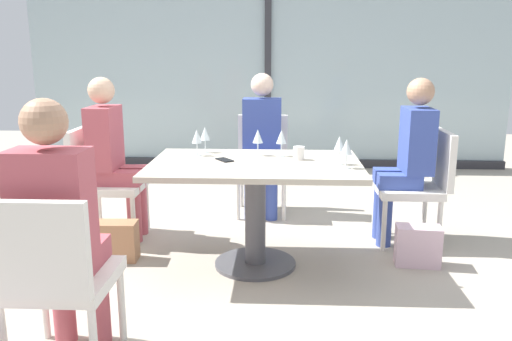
{
  "coord_description": "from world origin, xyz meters",
  "views": [
    {
      "loc": [
        0.17,
        -3.38,
        1.45
      ],
      "look_at": [
        0.0,
        0.1,
        0.65
      ],
      "focal_mm": 36.69,
      "sensor_mm": 36.0,
      "label": 1
    }
  ],
  "objects_px": {
    "chair_near_window": "(262,158)",
    "wine_glass_5": "(258,137)",
    "person_far_left": "(113,151)",
    "coffee_cup": "(299,153)",
    "wine_glass_1": "(197,137)",
    "wine_glass_2": "(281,137)",
    "chair_far_left": "(101,176)",
    "person_front_left": "(59,221)",
    "handbag_0": "(116,241)",
    "chair_front_left": "(53,273)",
    "wine_glass_4": "(205,134)",
    "cell_phone_on_table": "(224,160)",
    "person_far_right": "(408,153)",
    "chair_far_right": "(421,180)",
    "wine_glass_0": "(339,144)",
    "person_near_window": "(262,138)",
    "dining_table_main": "(255,187)",
    "wine_glass_3": "(347,148)",
    "handbag_1": "(418,246)"
  },
  "relations": [
    {
      "from": "chair_near_window",
      "to": "coffee_cup",
      "type": "height_order",
      "value": "chair_near_window"
    },
    {
      "from": "wine_glass_0",
      "to": "wine_glass_1",
      "type": "relative_size",
      "value": 1.0
    },
    {
      "from": "wine_glass_3",
      "to": "wine_glass_5",
      "type": "height_order",
      "value": "same"
    },
    {
      "from": "chair_front_left",
      "to": "coffee_cup",
      "type": "bearing_deg",
      "value": 50.99
    },
    {
      "from": "chair_far_left",
      "to": "coffee_cup",
      "type": "bearing_deg",
      "value": -15.16
    },
    {
      "from": "wine_glass_2",
      "to": "handbag_0",
      "type": "height_order",
      "value": "wine_glass_2"
    },
    {
      "from": "coffee_cup",
      "to": "cell_phone_on_table",
      "type": "relative_size",
      "value": 0.62
    },
    {
      "from": "chair_front_left",
      "to": "wine_glass_5",
      "type": "relative_size",
      "value": 4.7
    },
    {
      "from": "person_near_window",
      "to": "wine_glass_3",
      "type": "xyz_separation_m",
      "value": [
        0.58,
        -1.33,
        0.16
      ]
    },
    {
      "from": "handbag_0",
      "to": "wine_glass_2",
      "type": "bearing_deg",
      "value": 6.01
    },
    {
      "from": "person_far_left",
      "to": "coffee_cup",
      "type": "distance_m",
      "value": 1.47
    },
    {
      "from": "chair_front_left",
      "to": "person_near_window",
      "type": "height_order",
      "value": "person_near_window"
    },
    {
      "from": "wine_glass_5",
      "to": "handbag_1",
      "type": "relative_size",
      "value": 0.62
    },
    {
      "from": "chair_near_window",
      "to": "handbag_1",
      "type": "relative_size",
      "value": 2.9
    },
    {
      "from": "person_near_window",
      "to": "wine_glass_0",
      "type": "height_order",
      "value": "person_near_window"
    },
    {
      "from": "wine_glass_0",
      "to": "coffee_cup",
      "type": "bearing_deg",
      "value": 152.08
    },
    {
      "from": "dining_table_main",
      "to": "chair_far_right",
      "type": "height_order",
      "value": "chair_far_right"
    },
    {
      "from": "coffee_cup",
      "to": "handbag_0",
      "type": "xyz_separation_m",
      "value": [
        -1.28,
        -0.05,
        -0.64
      ]
    },
    {
      "from": "chair_far_right",
      "to": "person_front_left",
      "type": "distance_m",
      "value": 2.67
    },
    {
      "from": "chair_front_left",
      "to": "person_near_window",
      "type": "distance_m",
      "value": 2.61
    },
    {
      "from": "chair_far_left",
      "to": "chair_far_right",
      "type": "relative_size",
      "value": 1.0
    },
    {
      "from": "person_far_left",
      "to": "coffee_cup",
      "type": "relative_size",
      "value": 14.0
    },
    {
      "from": "chair_far_left",
      "to": "person_front_left",
      "type": "bearing_deg",
      "value": -76.63
    },
    {
      "from": "wine_glass_1",
      "to": "wine_glass_2",
      "type": "bearing_deg",
      "value": 0.84
    },
    {
      "from": "chair_near_window",
      "to": "handbag_1",
      "type": "bearing_deg",
      "value": -47.73
    },
    {
      "from": "chair_far_right",
      "to": "wine_glass_2",
      "type": "height_order",
      "value": "wine_glass_2"
    },
    {
      "from": "person_near_window",
      "to": "wine_glass_1",
      "type": "distance_m",
      "value": 1.07
    },
    {
      "from": "chair_far_right",
      "to": "person_far_right",
      "type": "xyz_separation_m",
      "value": [
        -0.11,
        -0.0,
        0.2
      ]
    },
    {
      "from": "dining_table_main",
      "to": "wine_glass_5",
      "type": "xyz_separation_m",
      "value": [
        0.01,
        0.23,
        0.3
      ]
    },
    {
      "from": "chair_near_window",
      "to": "person_far_right",
      "type": "xyz_separation_m",
      "value": [
        1.12,
        -0.78,
        0.2
      ]
    },
    {
      "from": "chair_front_left",
      "to": "coffee_cup",
      "type": "height_order",
      "value": "chair_front_left"
    },
    {
      "from": "person_far_right",
      "to": "wine_glass_1",
      "type": "height_order",
      "value": "person_far_right"
    },
    {
      "from": "coffee_cup",
      "to": "handbag_0",
      "type": "height_order",
      "value": "coffee_cup"
    },
    {
      "from": "wine_glass_0",
      "to": "wine_glass_4",
      "type": "xyz_separation_m",
      "value": [
        -0.93,
        0.36,
        0.0
      ]
    },
    {
      "from": "wine_glass_2",
      "to": "cell_phone_on_table",
      "type": "xyz_separation_m",
      "value": [
        -0.38,
        -0.17,
        -0.13
      ]
    },
    {
      "from": "person_front_left",
      "to": "wine_glass_4",
      "type": "xyz_separation_m",
      "value": [
        0.45,
        1.5,
        0.16
      ]
    },
    {
      "from": "wine_glass_0",
      "to": "handbag_1",
      "type": "xyz_separation_m",
      "value": [
        0.57,
        0.09,
        -0.72
      ]
    },
    {
      "from": "chair_near_window",
      "to": "wine_glass_5",
      "type": "xyz_separation_m",
      "value": [
        0.01,
        -1.06,
        0.37
      ]
    },
    {
      "from": "chair_near_window",
      "to": "wine_glass_4",
      "type": "relative_size",
      "value": 4.7
    },
    {
      "from": "chair_far_right",
      "to": "wine_glass_0",
      "type": "relative_size",
      "value": 4.7
    },
    {
      "from": "chair_far_right",
      "to": "chair_front_left",
      "type": "relative_size",
      "value": 1.0
    },
    {
      "from": "chair_far_left",
      "to": "person_near_window",
      "type": "height_order",
      "value": "person_near_window"
    },
    {
      "from": "person_far_right",
      "to": "cell_phone_on_table",
      "type": "height_order",
      "value": "person_far_right"
    },
    {
      "from": "person_front_left",
      "to": "wine_glass_2",
      "type": "xyz_separation_m",
      "value": [
        1.0,
        1.39,
        0.16
      ]
    },
    {
      "from": "chair_far_right",
      "to": "person_front_left",
      "type": "height_order",
      "value": "person_front_left"
    },
    {
      "from": "wine_glass_1",
      "to": "wine_glass_2",
      "type": "height_order",
      "value": "same"
    },
    {
      "from": "wine_glass_4",
      "to": "cell_phone_on_table",
      "type": "xyz_separation_m",
      "value": [
        0.17,
        -0.28,
        -0.13
      ]
    },
    {
      "from": "chair_far_left",
      "to": "chair_far_right",
      "type": "xyz_separation_m",
      "value": [
        2.46,
        0.0,
        0.0
      ]
    },
    {
      "from": "chair_far_left",
      "to": "chair_near_window",
      "type": "xyz_separation_m",
      "value": [
        1.23,
        0.78,
        0.0
      ]
    },
    {
      "from": "chair_near_window",
      "to": "wine_glass_2",
      "type": "distance_m",
      "value": 1.15
    }
  ]
}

